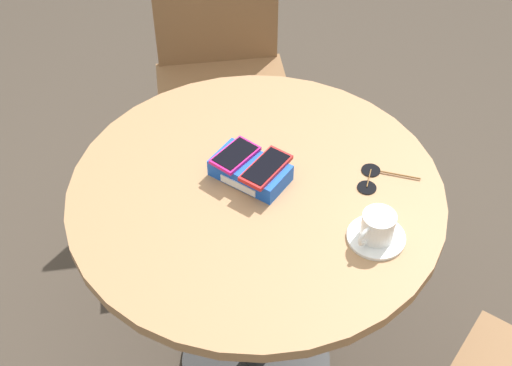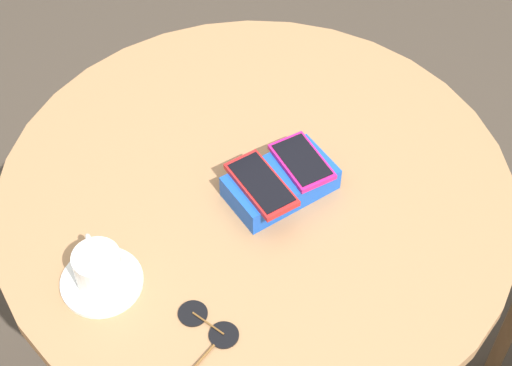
% 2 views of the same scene
% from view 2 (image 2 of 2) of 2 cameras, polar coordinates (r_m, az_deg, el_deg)
% --- Properties ---
extents(round_table, '(0.91, 0.91, 0.79)m').
position_cam_2_polar(round_table, '(1.61, -0.00, -4.05)').
color(round_table, '#2D2D2D').
rests_on(round_table, ground_plane).
extents(phone_box, '(0.19, 0.11, 0.05)m').
position_cam_2_polar(phone_box, '(1.47, 1.64, 0.01)').
color(phone_box, blue).
rests_on(phone_box, round_table).
extents(phone_magenta, '(0.08, 0.12, 0.01)m').
position_cam_2_polar(phone_magenta, '(1.46, 3.07, 1.45)').
color(phone_magenta, '#D11975').
rests_on(phone_magenta, phone_box).
extents(phone_red, '(0.07, 0.14, 0.01)m').
position_cam_2_polar(phone_red, '(1.43, 0.36, -0.09)').
color(phone_red, red).
rests_on(phone_red, phone_box).
extents(saucer, '(0.13, 0.13, 0.01)m').
position_cam_2_polar(saucer, '(1.39, -10.24, -6.50)').
color(saucer, white).
rests_on(saucer, round_table).
extents(coffee_cup, '(0.08, 0.10, 0.07)m').
position_cam_2_polar(coffee_cup, '(1.36, -10.49, -5.54)').
color(coffee_cup, white).
rests_on(coffee_cup, saucer).
extents(sunglasses, '(0.14, 0.12, 0.01)m').
position_cam_2_polar(sunglasses, '(1.33, -3.31, -9.66)').
color(sunglasses, black).
rests_on(sunglasses, round_table).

